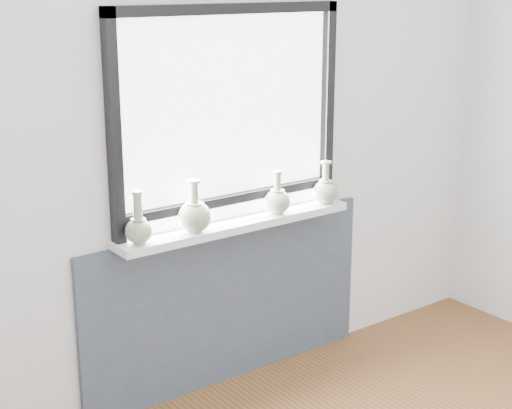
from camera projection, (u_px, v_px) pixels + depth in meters
back_wall at (225, 138)px, 3.87m from camera, size 3.60×0.02×2.60m
apron_panel at (230, 303)px, 4.09m from camera, size 1.70×0.03×0.86m
windowsill at (237, 224)px, 3.91m from camera, size 1.32×0.18×0.04m
window at (229, 111)px, 3.80m from camera, size 1.30×0.06×1.05m
vase_a at (139, 228)px, 3.55m from camera, size 0.13×0.13×0.25m
vase_b at (195, 215)px, 3.71m from camera, size 0.16×0.16×0.25m
vase_c at (277, 200)px, 4.00m from camera, size 0.14×0.14×0.22m
vase_d at (325, 190)px, 4.19m from camera, size 0.14×0.14×0.23m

